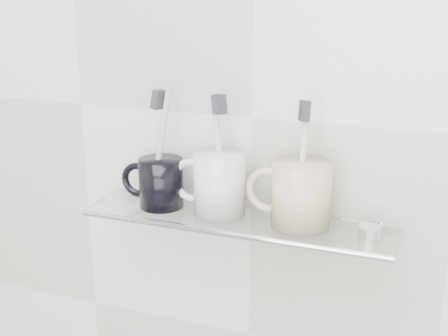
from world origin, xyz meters
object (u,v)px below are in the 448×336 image
at_px(mug_center, 219,184).
at_px(mug_right, 301,194).
at_px(mug_left, 161,183).
at_px(shelf_glass, 238,220).

relative_size(mug_center, mug_right, 1.01).
height_order(mug_center, mug_right, same).
distance_m(mug_left, mug_right, 0.24).
distance_m(shelf_glass, mug_center, 0.07).
bearing_deg(mug_left, shelf_glass, -10.96).
xyz_separation_m(shelf_glass, mug_right, (0.10, 0.00, 0.06)).
bearing_deg(mug_right, mug_left, 168.32).
xyz_separation_m(mug_center, mug_right, (0.13, 0.00, -0.00)).
height_order(shelf_glass, mug_right, mug_right).
height_order(mug_left, mug_right, mug_right).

